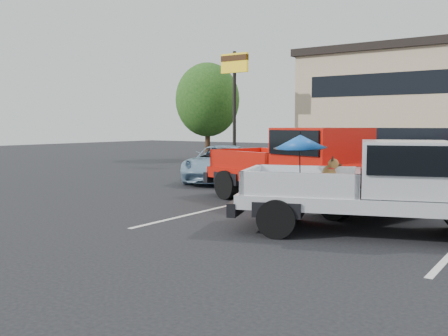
{
  "coord_description": "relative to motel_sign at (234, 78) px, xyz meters",
  "views": [
    {
      "loc": [
        4.58,
        -7.88,
        2.19
      ],
      "look_at": [
        -1.3,
        0.56,
        1.3
      ],
      "focal_mm": 40.0,
      "sensor_mm": 36.0,
      "label": 1
    }
  ],
  "objects": [
    {
      "name": "silver_sedan",
      "position": [
        7.57,
        -4.68,
        -3.87
      ],
      "size": [
        4.89,
        2.16,
        1.56
      ],
      "primitive_type": "imported",
      "rotation": [
        0.0,
        0.0,
        1.68
      ],
      "color": "#AEB1B5",
      "rests_on": "ground"
    },
    {
      "name": "tree_left",
      "position": [
        -4.0,
        3.0,
        -0.92
      ],
      "size": [
        3.96,
        3.96,
        6.02
      ],
      "color": "#332114",
      "rests_on": "ground"
    },
    {
      "name": "red_pickup",
      "position": [
        9.04,
        -9.63,
        -3.49
      ],
      "size": [
        6.8,
        4.04,
        2.12
      ],
      "rotation": [
        0.0,
        0.0,
        -0.31
      ],
      "color": "black",
      "rests_on": "ground"
    },
    {
      "name": "motel_sign",
      "position": [
        0.0,
        0.0,
        0.0
      ],
      "size": [
        1.6,
        0.22,
        6.0
      ],
      "color": "black",
      "rests_on": "ground"
    },
    {
      "name": "blue_suv",
      "position": [
        3.41,
        -6.0,
        -3.96
      ],
      "size": [
        4.09,
        5.5,
        1.39
      ],
      "primitive_type": "imported",
      "rotation": [
        0.0,
        0.0,
        0.41
      ],
      "color": "#7B9DB8",
      "rests_on": "ground"
    },
    {
      "name": "silver_pickup",
      "position": [
        11.7,
        -11.9,
        -3.6
      ],
      "size": [
        6.02,
        3.75,
        2.06
      ],
      "rotation": [
        0.0,
        0.0,
        0.34
      ],
      "color": "black",
      "rests_on": "ground"
    },
    {
      "name": "ground",
      "position": [
        10.0,
        -14.0,
        -4.65
      ],
      "size": [
        90.0,
        90.0,
        0.0
      ],
      "primitive_type": "plane",
      "color": "black",
      "rests_on": "ground"
    },
    {
      "name": "stripe_left",
      "position": [
        7.0,
        -12.0,
        -4.65
      ],
      "size": [
        0.12,
        5.0,
        0.01
      ],
      "primitive_type": "cube",
      "color": "silver",
      "rests_on": "ground"
    }
  ]
}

